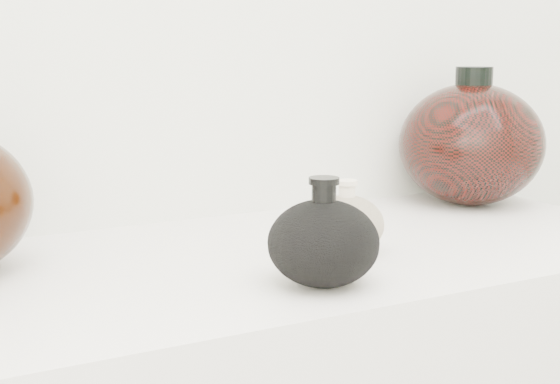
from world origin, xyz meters
TOP-DOWN VIEW (x-y plane):
  - black_gourd_vase at (-0.00, 0.80)m, footprint 0.16×0.16m
  - cream_gourd_vase at (0.10, 0.90)m, footprint 0.11×0.11m
  - right_round_pot at (0.47, 1.08)m, footprint 0.33×0.33m

SIDE VIEW (x-z plane):
  - cream_gourd_vase at x=0.10m, z-range 0.89..0.99m
  - black_gourd_vase at x=0.00m, z-range 0.89..1.02m
  - right_round_pot at x=0.47m, z-range 0.89..1.13m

